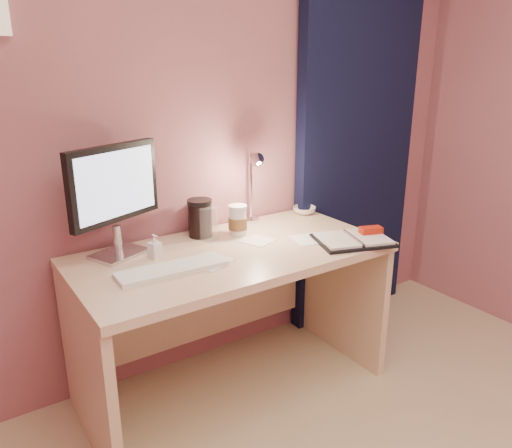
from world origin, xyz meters
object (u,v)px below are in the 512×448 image
desk_lamp (266,179)px  dark_jar (200,220)px  bowl (304,210)px  product_box (199,218)px  coffee_cup (238,221)px  clear_cup (209,223)px  desk (224,290)px  keyboard (172,269)px  lotion_bottle (155,246)px  monitor (113,191)px  planner (355,239)px

desk_lamp → dark_jar: bearing=-166.4°
bowl → product_box: size_ratio=0.92×
coffee_cup → dark_jar: 0.18m
clear_cup → dark_jar: (-0.01, 0.06, 0.00)m
desk → keyboard: 0.42m
desk → clear_cup: 0.32m
desk → bowl: bearing=16.3°
desk → dark_jar: (-0.03, 0.17, 0.31)m
keyboard → clear_cup: size_ratio=2.86×
coffee_cup → lotion_bottle: 0.46m
monitor → clear_cup: (0.43, -0.03, -0.21)m
desk_lamp → monitor: bearing=-161.2°
desk → clear_cup: bearing=96.2°
lotion_bottle → product_box: 0.38m
clear_cup → dark_jar: dark_jar is taller
lotion_bottle → desk_lamp: 0.69m
product_box → coffee_cup: bearing=-25.6°
desk → monitor: bearing=161.6°
keyboard → lotion_bottle: bearing=92.4°
keyboard → product_box: bearing=51.8°
desk → monitor: (-0.44, 0.15, 0.52)m
planner → dark_jar: bearing=158.8°
planner → bowl: bearing=98.6°
keyboard → monitor: bearing=115.6°
coffee_cup → desk_lamp: 0.27m
desk → lotion_bottle: bearing=174.2°
lotion_bottle → dark_jar: (0.29, 0.14, 0.03)m
coffee_cup → clear_cup: (-0.15, 0.02, 0.01)m
clear_cup → desk_lamp: size_ratio=0.40×
desk → coffee_cup: 0.34m
coffee_cup → desk_lamp: size_ratio=0.38×
clear_cup → coffee_cup: bearing=-6.5°
dark_jar → monitor: bearing=-176.1°
planner → product_box: bearing=153.6°
coffee_cup → lotion_bottle: size_ratio=1.40×
coffee_cup → dark_jar: (-0.16, 0.08, 0.01)m
desk → planner: (0.54, -0.30, 0.24)m
clear_cup → dark_jar: bearing=101.8°
desk → lotion_bottle: lotion_bottle is taller
bowl → lotion_bottle: size_ratio=1.20×
bowl → desk_lamp: size_ratio=0.32×
bowl → monitor: bearing=-178.0°
bowl → dark_jar: 0.65m
monitor → product_box: bearing=-11.1°
monitor → planner: bearing=-47.3°
monitor → coffee_cup: monitor is taller
bowl → dark_jar: bearing=-179.3°
keyboard → desk_lamp: (0.65, 0.28, 0.23)m
planner → desk: bearing=169.9°
desk → bowl: 0.70m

